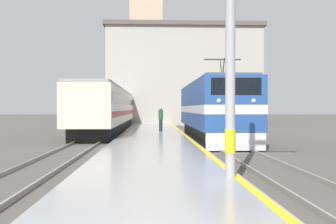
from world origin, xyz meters
TOP-DOWN VIEW (x-y plane):
  - ground_plane at (0.00, 30.00)m, footprint 200.00×200.00m
  - platform at (0.00, 25.00)m, footprint 4.37×140.00m
  - rail_track_near at (3.75, 25.00)m, footprint 2.83×140.00m
  - rail_track_far at (-3.76, 25.00)m, footprint 2.83×140.00m
  - locomotive_train at (3.75, 20.83)m, footprint 2.92×14.40m
  - passenger_train at (-3.76, 44.17)m, footprint 2.92×53.56m
  - person_on_platform at (0.57, 25.30)m, footprint 0.34×0.34m
  - clock_tower at (-0.94, 55.50)m, footprint 6.02×6.02m
  - station_building at (3.78, 45.37)m, footprint 19.11×8.23m

SIDE VIEW (x-z plane):
  - ground_plane at x=0.00m, z-range 0.00..0.00m
  - rail_track_near at x=3.75m, z-range -0.05..0.11m
  - rail_track_far at x=-3.76m, z-range -0.05..0.11m
  - platform at x=0.00m, z-range 0.00..0.32m
  - person_on_platform at x=0.57m, z-range 0.37..2.22m
  - locomotive_train at x=3.75m, z-range -0.44..4.28m
  - passenger_train at x=-3.76m, z-range 0.15..3.81m
  - station_building at x=3.78m, z-range 0.03..12.25m
  - clock_tower at x=-0.94m, z-range 0.98..31.06m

